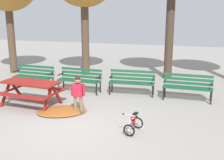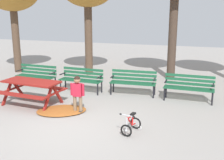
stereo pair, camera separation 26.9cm
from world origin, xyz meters
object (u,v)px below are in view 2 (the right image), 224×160
(picnic_table, at_px, (32,86))
(park_bench_far_right, at_px, (189,86))
(kids_bicycle, at_px, (131,125))
(park_bench_left, at_px, (82,78))
(park_bench_far_left, at_px, (37,74))
(child_standing, at_px, (77,91))
(park_bench_right, at_px, (133,80))

(picnic_table, xyz_separation_m, park_bench_far_right, (4.69, 1.93, -0.08))
(park_bench_far_right, height_order, kids_bicycle, park_bench_far_right)
(kids_bicycle, bearing_deg, park_bench_left, 132.03)
(park_bench_far_left, distance_m, child_standing, 3.42)
(picnic_table, height_order, park_bench_far_left, park_bench_far_left)
(park_bench_far_left, bearing_deg, kids_bicycle, -32.91)
(child_standing, bearing_deg, park_bench_left, 111.28)
(picnic_table, bearing_deg, kids_bicycle, -17.12)
(kids_bicycle, bearing_deg, child_standing, 155.24)
(picnic_table, height_order, kids_bicycle, picnic_table)
(kids_bicycle, bearing_deg, park_bench_far_right, 68.69)
(kids_bicycle, bearing_deg, picnic_table, 162.88)
(park_bench_left, xyz_separation_m, kids_bicycle, (2.62, -2.91, -0.31))
(picnic_table, distance_m, kids_bicycle, 3.70)
(child_standing, distance_m, kids_bicycle, 2.05)
(park_bench_far_left, height_order, park_bench_left, same)
(picnic_table, distance_m, child_standing, 1.72)
(park_bench_right, bearing_deg, park_bench_far_right, -3.42)
(park_bench_left, bearing_deg, child_standing, -68.72)
(park_bench_far_left, xyz_separation_m, child_standing, (2.71, -2.09, 0.14))
(park_bench_far_left, height_order, kids_bicycle, park_bench_far_left)
(child_standing, bearing_deg, park_bench_far_left, 142.34)
(picnic_table, relative_size, park_bench_right, 1.18)
(park_bench_left, distance_m, park_bench_far_right, 3.80)
(park_bench_left, relative_size, child_standing, 1.47)
(child_standing, bearing_deg, park_bench_right, 64.67)
(park_bench_far_right, distance_m, child_standing, 3.70)
(park_bench_left, relative_size, kids_bicycle, 2.66)
(picnic_table, relative_size, kids_bicycle, 3.13)
(park_bench_far_right, relative_size, kids_bicycle, 2.64)
(park_bench_far_right, bearing_deg, kids_bicycle, -111.31)
(picnic_table, height_order, park_bench_right, park_bench_right)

